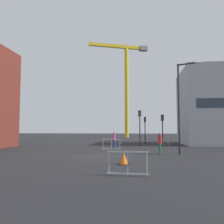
# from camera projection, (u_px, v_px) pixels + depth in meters

# --- Properties ---
(ground) EXTENTS (160.00, 160.00, 0.00)m
(ground) POSITION_uv_depth(u_px,v_px,m) (100.00, 155.00, 17.93)
(ground) COLOR black
(construction_crane) EXTENTS (13.69, 5.91, 22.07)m
(construction_crane) POSITION_uv_depth(u_px,v_px,m) (126.00, 77.00, 54.75)
(construction_crane) COLOR yellow
(construction_crane) RESTS_ON ground
(streetlamp_tall) EXTENTS (1.72, 0.83, 7.33)m
(streetlamp_tall) POSITION_uv_depth(u_px,v_px,m) (181.00, 100.00, 18.49)
(streetlamp_tall) COLOR #232326
(streetlamp_tall) RESTS_ON ground
(traffic_light_verge) EXTENTS (0.35, 0.39, 3.65)m
(traffic_light_verge) POSITION_uv_depth(u_px,v_px,m) (163.00, 125.00, 26.11)
(traffic_light_verge) COLOR #232326
(traffic_light_verge) RESTS_ON ground
(traffic_light_median) EXTENTS (0.28, 0.39, 3.70)m
(traffic_light_median) POSITION_uv_depth(u_px,v_px,m) (145.00, 125.00, 32.09)
(traffic_light_median) COLOR black
(traffic_light_median) RESTS_ON ground
(traffic_light_crosswalk) EXTENTS (0.38, 0.36, 4.22)m
(traffic_light_crosswalk) POSITION_uv_depth(u_px,v_px,m) (140.00, 122.00, 27.42)
(traffic_light_crosswalk) COLOR #232326
(traffic_light_crosswalk) RESTS_ON ground
(pedestrian_walking) EXTENTS (0.34, 0.34, 1.73)m
(pedestrian_walking) POSITION_uv_depth(u_px,v_px,m) (160.00, 142.00, 18.91)
(pedestrian_walking) COLOR #2D844C
(pedestrian_walking) RESTS_ON ground
(pedestrian_waiting) EXTENTS (0.34, 0.34, 1.66)m
(pedestrian_waiting) POSITION_uv_depth(u_px,v_px,m) (114.00, 139.00, 25.54)
(pedestrian_waiting) COLOR #33519E
(pedestrian_waiting) RESTS_ON ground
(safety_barrier_left_run) EXTENTS (0.24, 2.27, 1.08)m
(safety_barrier_left_run) POSITION_uv_depth(u_px,v_px,m) (168.00, 141.00, 28.98)
(safety_barrier_left_run) COLOR #9EA0A5
(safety_barrier_left_run) RESTS_ON ground
(safety_barrier_right_run) EXTENTS (0.33, 2.57, 1.08)m
(safety_barrier_right_run) POSITION_uv_depth(u_px,v_px,m) (120.00, 140.00, 29.84)
(safety_barrier_right_run) COLOR #B2B5BA
(safety_barrier_right_run) RESTS_ON ground
(safety_barrier_mid_span) EXTENTS (1.86, 0.16, 1.08)m
(safety_barrier_mid_span) POSITION_uv_depth(u_px,v_px,m) (128.00, 163.00, 10.13)
(safety_barrier_mid_span) COLOR #B2B5BA
(safety_barrier_mid_span) RESTS_ON ground
(safety_barrier_front) EXTENTS (1.84, 0.24, 1.08)m
(safety_barrier_front) POSITION_uv_depth(u_px,v_px,m) (111.00, 144.00, 22.57)
(safety_barrier_front) COLOR #B2B5BA
(safety_barrier_front) RESTS_ON ground
(traffic_cone_striped) EXTENTS (0.67, 0.67, 0.68)m
(traffic_cone_striped) POSITION_uv_depth(u_px,v_px,m) (124.00, 159.00, 13.44)
(traffic_cone_striped) COLOR black
(traffic_cone_striped) RESTS_ON ground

